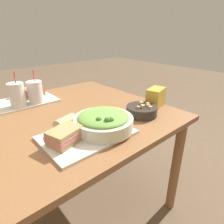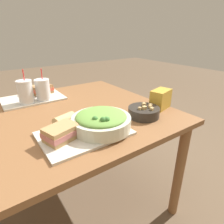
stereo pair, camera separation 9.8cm
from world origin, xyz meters
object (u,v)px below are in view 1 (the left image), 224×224
baguette_near (66,123)px  drink_cup_dark (17,96)px  drink_cup_red (35,93)px  soup_bowl (142,110)px  baguette_far (21,92)px  sandwich_near (65,136)px  sandwich_far (33,92)px  salad_bowl (103,121)px  chip_bag (156,97)px

baguette_near → drink_cup_dark: bearing=-7.5°
baguette_near → drink_cup_red: size_ratio=0.57×
soup_bowl → baguette_far: size_ratio=1.71×
sandwich_near → sandwich_far: bearing=63.5°
soup_bowl → sandwich_far: 0.81m
drink_cup_dark → baguette_near: bearing=-80.6°
salad_bowl → soup_bowl: 0.28m
sandwich_far → chip_bag: 0.87m
salad_bowl → chip_bag: size_ratio=1.88×
soup_bowl → baguette_near: bearing=164.6°
baguette_near → drink_cup_dark: 0.47m
soup_bowl → baguette_near: baguette_near is taller
baguette_near → sandwich_far: baguette_near is taller
sandwich_near → baguette_far: bearing=68.8°
soup_bowl → drink_cup_dark: drink_cup_dark is taller
soup_bowl → drink_cup_red: (-0.39, 0.58, 0.05)m
baguette_far → drink_cup_red: (0.04, -0.19, 0.03)m
chip_bag → drink_cup_dark: bearing=126.5°
drink_cup_red → sandwich_far: bearing=78.6°
drink_cup_dark → soup_bowl: bearing=-49.4°
baguette_near → chip_bag: size_ratio=0.80×
salad_bowl → sandwich_far: size_ratio=1.72×
soup_bowl → drink_cup_dark: bearing=130.6°
baguette_near → sandwich_far: 0.61m
soup_bowl → sandwich_far: size_ratio=1.07×
baguette_near → chip_bag: 0.60m
sandwich_far → sandwich_near: bearing=-116.2°
salad_bowl → baguette_near: salad_bowl is taller
baguette_near → drink_cup_red: drink_cup_red is taller
sandwich_near → drink_cup_red: (0.09, 0.57, 0.03)m
soup_bowl → drink_cup_dark: size_ratio=0.80×
salad_bowl → chip_bag: bearing=4.4°
drink_cup_red → salad_bowl: bearing=-80.1°
salad_bowl → sandwich_near: salad_bowl is taller
baguette_near → drink_cup_red: 0.47m
baguette_near → baguette_far: (-0.00, 0.65, 0.00)m
salad_bowl → drink_cup_red: size_ratio=1.34×
sandwich_near → drink_cup_red: drink_cup_red is taller
salad_bowl → sandwich_near: size_ratio=1.71×
chip_bag → drink_cup_red: bearing=121.4°
baguette_far → soup_bowl: bearing=-134.7°
sandwich_near → drink_cup_dark: drink_cup_dark is taller
salad_bowl → chip_bag: 0.46m
baguette_far → drink_cup_dark: (-0.08, -0.19, 0.04)m
salad_bowl → baguette_near: bearing=139.4°
sandwich_far → chip_bag: chip_bag is taller
soup_bowl → baguette_far: 0.88m
soup_bowl → chip_bag: bearing=11.1°
sandwich_far → chip_bag: bearing=-68.9°
drink_cup_red → chip_bag: drink_cup_red is taller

